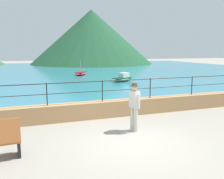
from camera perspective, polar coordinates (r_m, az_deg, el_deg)
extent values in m
plane|color=gray|center=(7.88, 5.06, -12.32)|extent=(120.00, 120.00, 0.00)
cube|color=tan|center=(10.63, -2.23, -4.59)|extent=(20.00, 0.56, 0.70)
cylinder|color=#282623|center=(10.02, -14.89, -1.07)|extent=(0.04, 0.04, 0.90)
cylinder|color=#282623|center=(10.46, -2.26, -0.33)|extent=(0.04, 0.04, 0.90)
cylinder|color=#282623|center=(11.37, 8.86, 0.33)|extent=(0.04, 0.04, 0.90)
cylinder|color=#282623|center=(12.63, 18.05, 0.88)|extent=(0.04, 0.04, 0.90)
cylinder|color=#282623|center=(10.40, -2.27, 1.95)|extent=(18.40, 0.04, 0.04)
cylinder|color=#282623|center=(10.46, -2.26, -0.33)|extent=(18.40, 0.03, 0.03)
cube|color=teal|center=(32.75, -14.41, 3.99)|extent=(64.00, 44.32, 0.06)
cone|color=#1E4C2D|center=(50.71, -4.75, 12.07)|extent=(24.45, 24.45, 10.74)
cube|color=black|center=(7.42, -20.81, -12.56)|extent=(0.11, 0.47, 0.43)
cylinder|color=beige|center=(8.95, 4.77, -6.75)|extent=(0.15, 0.15, 0.86)
cylinder|color=beige|center=(8.82, 5.51, -7.01)|extent=(0.15, 0.15, 0.86)
cube|color=beige|center=(8.71, 5.21, -2.26)|extent=(0.30, 0.40, 0.60)
cylinder|color=beige|center=(8.90, 4.21, -2.26)|extent=(0.09, 0.09, 0.52)
cylinder|color=beige|center=(8.54, 6.24, -2.79)|extent=(0.09, 0.09, 0.52)
sphere|color=beige|center=(8.64, 5.25, 0.54)|extent=(0.22, 0.22, 0.22)
cylinder|color=#4C4238|center=(8.63, 5.25, 0.86)|extent=(0.38, 0.38, 0.02)
cylinder|color=#4C4238|center=(8.62, 5.26, 1.25)|extent=(0.20, 0.20, 0.10)
ellipsoid|color=#338C59|center=(22.01, 2.34, 2.36)|extent=(2.47, 1.77, 0.36)
cube|color=#1C4D31|center=(21.99, 2.35, 2.74)|extent=(1.99, 1.46, 0.06)
cube|color=silver|center=(22.15, 2.79, 3.39)|extent=(0.99, 0.90, 0.40)
ellipsoid|color=red|center=(27.66, -7.25, 3.71)|extent=(2.03, 2.41, 0.36)
cube|color=maroon|center=(27.65, -7.26, 4.02)|extent=(1.66, 1.95, 0.06)
cylinder|color=#B2A899|center=(27.50, -7.36, 5.40)|extent=(0.06, 0.06, 1.29)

